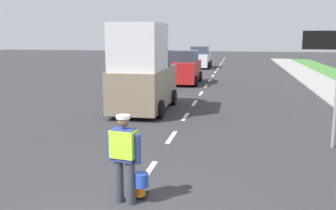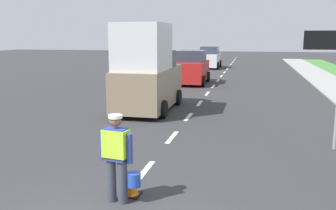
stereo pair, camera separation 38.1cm
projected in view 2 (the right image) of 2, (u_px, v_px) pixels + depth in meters
name	position (u px, v px, depth m)	size (l,w,h in m)	color
ground_plane	(218.00, 80.00, 26.19)	(96.00, 96.00, 0.00)	#333335
lane_center_line	(223.00, 74.00, 30.21)	(0.14, 46.40, 0.01)	silver
road_worker	(118.00, 154.00, 6.90)	(0.77, 0.36, 1.67)	#383D4C
lane_direction_sign	(332.00, 61.00, 9.98)	(1.16, 0.11, 3.20)	gray
traffic_cone_near	(131.00, 183.00, 7.31)	(0.36, 0.36, 0.50)	black
delivery_truck	(147.00, 72.00, 15.29)	(2.16, 4.60, 3.54)	gray
car_oncoming_third	(210.00, 58.00, 35.74)	(2.04, 4.21, 2.03)	silver
car_oncoming_second	(191.00, 68.00, 24.17)	(2.10, 4.08, 2.13)	red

